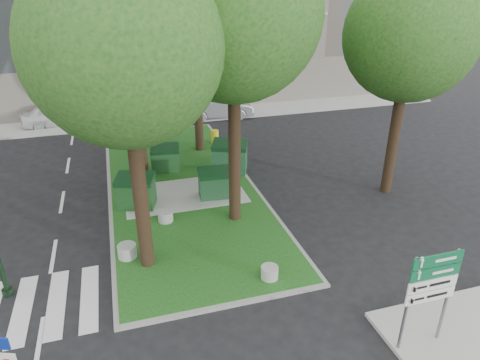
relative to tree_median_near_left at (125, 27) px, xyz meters
name	(u,v)px	position (x,y,z in m)	size (l,w,h in m)	color
ground	(211,309)	(1.41, -2.56, -7.32)	(120.00, 120.00, 0.00)	black
median_island	(181,185)	(1.91, 5.44, -7.26)	(6.00, 16.00, 0.12)	#154614
median_kerb	(181,186)	(1.91, 5.44, -7.27)	(6.30, 16.30, 0.10)	gray
building_sidewalk	(147,119)	(1.41, 15.94, -7.26)	(42.00, 3.00, 0.12)	#999993
zebra_crossing	(73,300)	(-2.34, -1.06, -7.31)	(5.00, 3.00, 0.01)	silver
tree_median_near_left	(125,27)	(0.00, 0.00, 0.00)	(5.20, 5.20, 10.53)	black
tree_median_mid	(130,19)	(0.50, 6.50, -0.34)	(4.80, 4.80, 9.99)	black
tree_street_right	(414,22)	(10.50, 2.50, -0.33)	(5.00, 5.00, 10.06)	black
dumpster_a	(136,191)	(-0.10, 3.95, -6.54)	(1.70, 1.42, 1.36)	#0E3510
dumpster_b	(165,158)	(1.50, 7.19, -6.60)	(1.46, 1.12, 1.25)	#113C15
dumpster_c	(215,183)	(3.10, 3.90, -6.61)	(1.40, 1.04, 1.23)	#103519
dumpster_d	(230,157)	(4.41, 6.24, -6.48)	(1.91, 1.65, 1.49)	#134021
bollard_left	(127,251)	(-0.69, 0.50, -6.98)	(0.62, 0.62, 0.44)	#9C9D98
bollard_right	(270,272)	(3.42, -1.87, -7.00)	(0.54, 0.54, 0.39)	#9C9C97
bollard_mid	(166,216)	(0.83, 2.44, -7.00)	(0.56, 0.56, 0.40)	gray
litter_bin	(215,137)	(4.61, 10.12, -6.83)	(0.42, 0.42, 0.74)	gold
directional_sign	(431,286)	(6.11, -5.37, -5.41)	(1.35, 0.09, 2.69)	slate
car_white	(57,114)	(-3.99, 16.38, -6.59)	(1.72, 4.27, 1.46)	silver
car_silver	(220,107)	(6.16, 15.01, -6.60)	(1.52, 4.34, 1.43)	#989AA0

